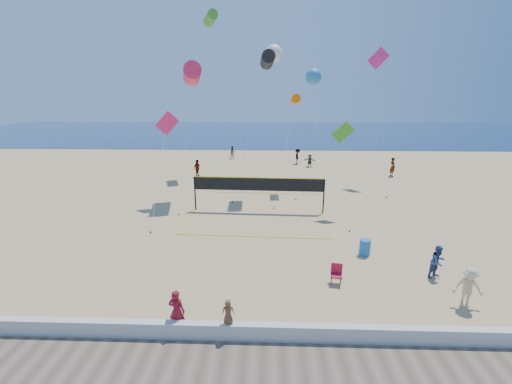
{
  "coord_description": "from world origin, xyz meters",
  "views": [
    {
      "loc": [
        -0.85,
        -12.83,
        8.12
      ],
      "look_at": [
        -1.38,
        2.0,
        3.8
      ],
      "focal_mm": 24.0,
      "sensor_mm": 36.0,
      "label": 1
    }
  ],
  "objects_px": {
    "woman": "(177,311)",
    "camp_chair": "(336,273)",
    "trash_barrel": "(365,247)",
    "volleyball_net": "(259,188)"
  },
  "relations": [
    {
      "from": "camp_chair",
      "to": "volleyball_net",
      "type": "relative_size",
      "value": 0.11
    },
    {
      "from": "woman",
      "to": "camp_chair",
      "type": "relative_size",
      "value": 1.62
    },
    {
      "from": "trash_barrel",
      "to": "volleyball_net",
      "type": "relative_size",
      "value": 0.09
    },
    {
      "from": "woman",
      "to": "trash_barrel",
      "type": "height_order",
      "value": "woman"
    },
    {
      "from": "trash_barrel",
      "to": "volleyball_net",
      "type": "xyz_separation_m",
      "value": [
        -5.71,
        6.65,
        1.29
      ]
    },
    {
      "from": "woman",
      "to": "camp_chair",
      "type": "distance_m",
      "value": 7.07
    },
    {
      "from": "camp_chair",
      "to": "volleyball_net",
      "type": "height_order",
      "value": "volleyball_net"
    },
    {
      "from": "camp_chair",
      "to": "woman",
      "type": "bearing_deg",
      "value": -140.9
    },
    {
      "from": "camp_chair",
      "to": "trash_barrel",
      "type": "relative_size",
      "value": 1.21
    },
    {
      "from": "trash_barrel",
      "to": "volleyball_net",
      "type": "distance_m",
      "value": 8.86
    }
  ]
}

